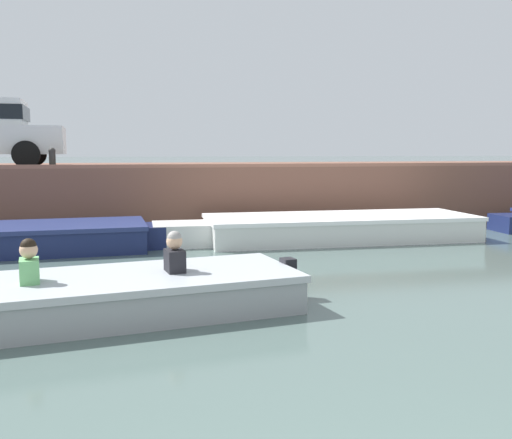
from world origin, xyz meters
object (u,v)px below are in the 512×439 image
at_px(motorboat_passing, 77,298).
at_px(mooring_bollard_mid, 52,157).
at_px(boat_moored_central_white, 327,228).
at_px(boat_moored_west_navy, 15,239).

xyz_separation_m(motorboat_passing, mooring_bollard_mid, (-0.89, 6.63, 1.50)).
height_order(boat_moored_central_white, mooring_bollard_mid, mooring_bollard_mid).
height_order(boat_moored_west_navy, boat_moored_central_white, boat_moored_central_white).
bearing_deg(boat_moored_west_navy, mooring_bollard_mid, 74.98).
bearing_deg(boat_moored_central_white, boat_moored_west_navy, -179.83).
distance_m(boat_moored_central_white, motorboat_passing, 6.69).
height_order(boat_moored_central_white, motorboat_passing, motorboat_passing).
bearing_deg(boat_moored_central_white, motorboat_passing, -135.22).
xyz_separation_m(boat_moored_west_navy, boat_moored_central_white, (6.16, 0.02, 0.01)).
bearing_deg(motorboat_passing, boat_moored_central_white, 44.78).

